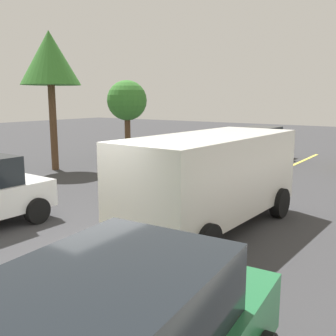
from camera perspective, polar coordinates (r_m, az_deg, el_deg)
The scene contains 6 objects.
ground_plane at distance 7.65m, azimuth -12.47°, elevation -13.21°, with size 80.00×80.00×0.00m, color #38383A.
lane_marking_centre at distance 9.78m, azimuth 0.69°, elevation -7.67°, with size 28.00×0.16×0.01m, color #E0D14C.
white_van at distance 9.00m, azimuth 6.54°, elevation -1.01°, with size 5.29×2.46×2.20m.
car_black_far_lane at distance 19.53m, azimuth 13.31°, elevation 3.56°, with size 4.00×2.21×1.64m.
tree_left_verge at distance 17.06m, azimuth -17.21°, elevation 15.19°, with size 2.46×2.46×5.77m.
tree_centre_verge at distance 20.26m, azimuth -6.13°, elevation 9.87°, with size 2.07×2.07×3.97m.
Camera 1 is at (-4.67, -5.26, 3.02)m, focal length 40.90 mm.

